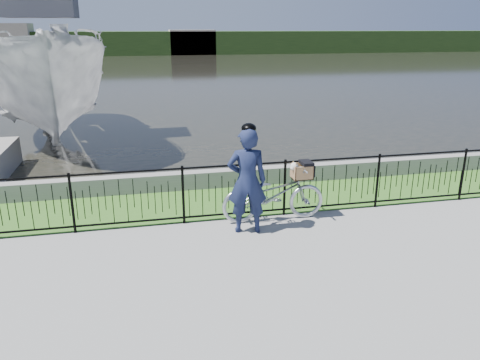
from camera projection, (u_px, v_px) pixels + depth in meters
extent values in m
plane|color=gray|center=(255.00, 256.00, 7.71)|extent=(120.00, 120.00, 0.00)
cube|color=#35641F|center=(226.00, 201.00, 10.12)|extent=(60.00, 2.00, 0.01)
plane|color=black|center=(157.00, 73.00, 38.33)|extent=(120.00, 120.00, 0.00)
cube|color=gray|center=(218.00, 179.00, 10.99)|extent=(60.00, 0.30, 0.40)
cube|color=#274119|center=(146.00, 43.00, 62.92)|extent=(120.00, 6.00, 3.00)
cube|color=#A49684|center=(192.00, 42.00, 62.72)|extent=(6.00, 3.00, 3.20)
imported|color=#B0B6BD|center=(273.00, 194.00, 8.99)|extent=(2.01, 0.70, 1.06)
cube|color=black|center=(302.00, 178.00, 9.01)|extent=(0.38, 0.18, 0.02)
cube|color=olive|center=(302.00, 178.00, 9.01)|extent=(0.37, 0.32, 0.01)
cube|color=olive|center=(299.00, 169.00, 9.11)|extent=(0.37, 0.02, 0.27)
cube|color=olive|center=(305.00, 174.00, 8.83)|extent=(0.37, 0.02, 0.27)
cube|color=olive|center=(311.00, 171.00, 9.01)|extent=(0.02, 0.32, 0.27)
cube|color=olive|center=(293.00, 172.00, 8.93)|extent=(0.02, 0.32, 0.27)
cube|color=black|center=(306.00, 163.00, 8.93)|extent=(0.21, 0.34, 0.06)
cube|color=black|center=(312.00, 169.00, 9.00)|extent=(0.02, 0.34, 0.22)
ellipsoid|color=silver|center=(301.00, 172.00, 8.97)|extent=(0.31, 0.22, 0.20)
sphere|color=silver|center=(294.00, 166.00, 8.88)|extent=(0.15, 0.15, 0.15)
sphere|color=silver|center=(292.00, 168.00, 8.86)|extent=(0.07, 0.07, 0.07)
sphere|color=black|center=(291.00, 169.00, 8.85)|extent=(0.02, 0.02, 0.02)
cone|color=#A27A43|center=(293.00, 162.00, 8.92)|extent=(0.06, 0.08, 0.08)
cone|color=#A27A43|center=(296.00, 164.00, 8.83)|extent=(0.06, 0.08, 0.08)
imported|color=#151D3C|center=(247.00, 181.00, 8.36)|extent=(0.77, 0.56, 1.94)
ellipsoid|color=black|center=(247.00, 129.00, 8.06)|extent=(0.26, 0.29, 0.18)
imported|color=#B8B8B8|center=(48.00, 84.00, 15.13)|extent=(5.34, 9.99, 3.66)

